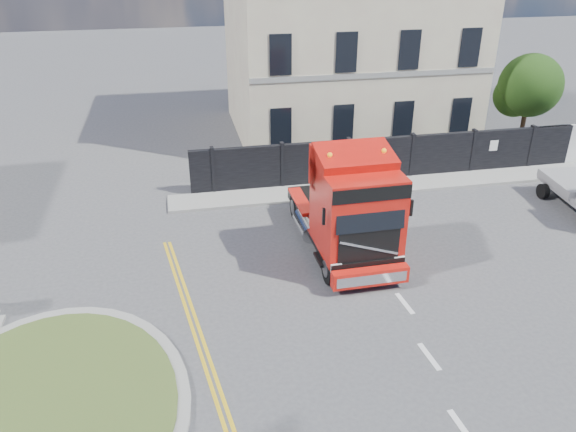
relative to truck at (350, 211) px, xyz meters
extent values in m
plane|color=#424244|center=(-2.07, -2.64, -1.76)|extent=(120.00, 120.00, 0.00)
cylinder|color=gray|center=(-9.07, -5.64, -1.70)|extent=(6.80, 6.80, 0.12)
cylinder|color=#345220|center=(-9.07, -5.64, -1.62)|extent=(6.20, 6.20, 0.05)
cube|color=black|center=(3.93, 6.36, -0.76)|extent=(18.00, 0.25, 2.00)
cube|color=silver|center=(12.43, 6.36, -0.76)|extent=(2.60, 0.12, 2.00)
cube|color=beige|center=(3.93, 13.86, 3.74)|extent=(12.00, 10.00, 11.00)
cylinder|color=#382619|center=(12.43, 9.36, -0.56)|extent=(0.24, 0.24, 2.40)
sphere|color=black|center=(12.43, 9.36, 1.44)|extent=(3.20, 3.20, 3.20)
sphere|color=black|center=(11.93, 9.76, 0.84)|extent=(2.20, 2.20, 2.20)
cube|color=gray|center=(3.93, 5.46, -1.70)|extent=(20.00, 1.60, 0.12)
cube|color=black|center=(-0.02, 1.10, -1.03)|extent=(2.50, 6.24, 0.44)
cube|color=red|center=(0.01, -0.62, 0.35)|extent=(2.50, 2.60, 2.76)
cube|color=red|center=(-0.01, 0.41, 1.49)|extent=(2.47, 0.92, 1.38)
cube|color=black|center=(0.03, -1.88, 0.75)|extent=(2.17, 0.09, 1.03)
cube|color=red|center=(0.03, -2.20, -1.22)|extent=(2.47, 0.38, 0.54)
cylinder|color=black|center=(-1.04, -1.42, -1.25)|extent=(0.33, 1.03, 1.02)
cylinder|color=gray|center=(-1.04, -1.42, -1.25)|extent=(0.36, 0.57, 0.56)
cylinder|color=black|center=(1.08, -1.39, -1.25)|extent=(0.33, 1.03, 1.02)
cylinder|color=gray|center=(1.08, -1.39, -1.25)|extent=(0.36, 0.57, 0.56)
cylinder|color=black|center=(-1.09, 2.07, -1.25)|extent=(0.33, 1.03, 1.02)
cylinder|color=gray|center=(-1.09, 2.07, -1.25)|extent=(0.36, 0.57, 0.56)
cylinder|color=black|center=(1.03, 2.10, -1.25)|extent=(0.33, 1.03, 1.02)
cylinder|color=gray|center=(1.03, 2.10, -1.25)|extent=(0.36, 0.57, 0.56)
cylinder|color=black|center=(-1.11, 3.25, -1.25)|extent=(0.33, 1.03, 1.02)
cylinder|color=gray|center=(-1.11, 3.25, -1.25)|extent=(0.36, 0.57, 0.56)
cylinder|color=black|center=(1.02, 3.28, -1.25)|extent=(0.33, 1.03, 1.02)
cylinder|color=gray|center=(1.02, 3.28, -1.25)|extent=(0.36, 0.57, 0.56)
cylinder|color=black|center=(9.54, 3.01, -1.44)|extent=(0.23, 0.64, 0.64)
camera|label=1|loc=(-5.43, -16.09, 8.21)|focal=35.00mm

